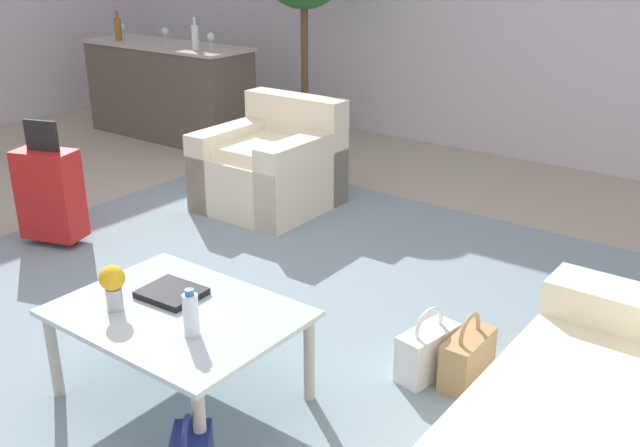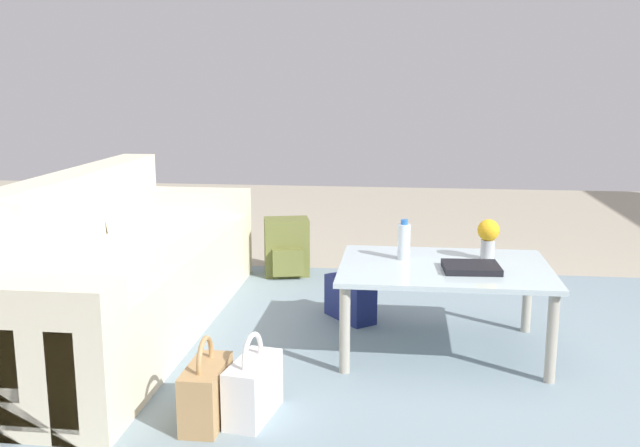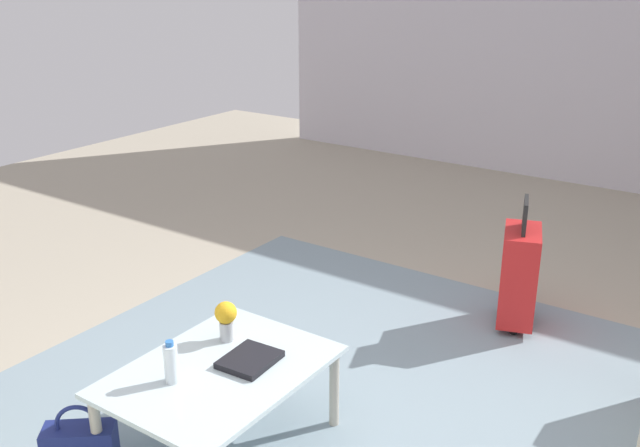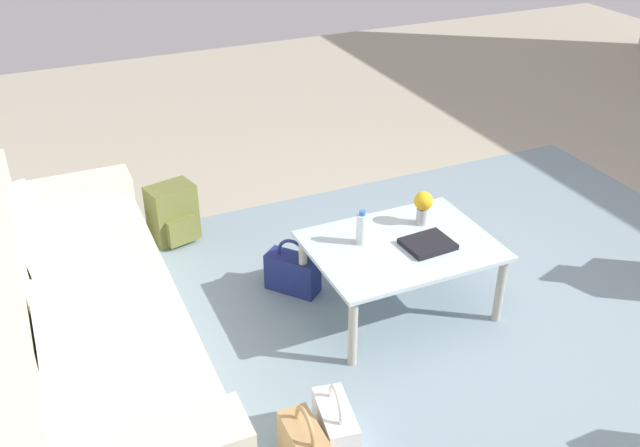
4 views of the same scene
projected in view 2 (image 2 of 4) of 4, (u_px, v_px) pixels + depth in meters
The scene contains 11 objects.
ground_plane at pixel (542, 399), 3.03m from camera, with size 12.00×12.00×0.00m, color #A89E89.
area_rug at pixel (400, 411), 2.91m from camera, with size 5.20×4.40×0.01m, color gray.
couch at pixel (104, 277), 3.81m from camera, with size 0.89×2.47×0.84m.
coffee_table at pixel (444, 276), 3.49m from camera, with size 1.02×0.76×0.44m.
water_bottle at pixel (404, 241), 3.58m from camera, with size 0.06×0.06×0.20m.
coffee_table_book at pixel (471, 267), 3.38m from camera, with size 0.26×0.22×0.03m, color black.
flower_vase at pixel (488, 235), 3.57m from camera, with size 0.11×0.11×0.21m.
handbag_white at pixel (253, 387), 2.84m from camera, with size 0.19×0.34×0.36m.
handbag_navy at pixel (350, 298), 4.00m from camera, with size 0.31×0.34×0.36m.
handbag_tan at pixel (206, 392), 2.80m from camera, with size 0.14×0.32×0.36m.
backpack_olive at pixel (287, 248), 4.90m from camera, with size 0.34×0.30×0.40m.
Camera 2 is at (0.61, 2.91, 1.33)m, focal length 40.00 mm.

